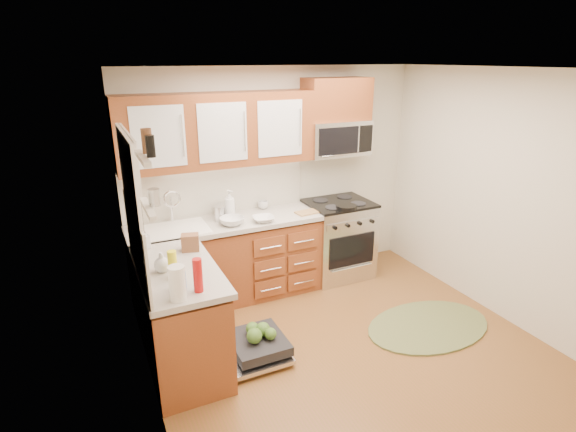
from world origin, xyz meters
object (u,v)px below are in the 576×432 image
dishwasher (254,348)px  stock_pot (226,210)px  upper_cabinets (218,130)px  sink (178,240)px  range (338,239)px  microwave (336,138)px  skillet (346,207)px  bowl_b (232,221)px  paper_towel_roll (177,283)px  cup (263,205)px  bowl_a (263,219)px  cutting_board (307,212)px  rug (428,326)px

dishwasher → stock_pot: size_ratio=3.23×
upper_cabinets → sink: (-0.52, -0.16, -1.07)m
range → microwave: microwave is taller
sink → skillet: bearing=-7.3°
microwave → bowl_b: 1.59m
range → paper_towel_roll: size_ratio=3.62×
cup → paper_towel_roll: bearing=-128.7°
upper_cabinets → dishwasher: bearing=-96.0°
sink → range: bearing=0.3°
microwave → cup: microwave is taller
range → bowl_a: 1.16m
cutting_board → bowl_b: 0.88m
range → cutting_board: range is taller
upper_cabinets → range: bearing=-5.9°
upper_cabinets → dishwasher: upper_cabinets is taller
rug → bowl_b: size_ratio=5.22×
skillet → stock_pot: (-1.29, 0.42, 0.02)m
range → rug: bearing=-80.5°
sink → bowl_a: bearing=-10.9°
stock_pot → paper_towel_roll: paper_towel_roll is taller
upper_cabinets → bowl_a: 1.04m
dishwasher → paper_towel_roll: bearing=-155.5°
upper_cabinets → rug: (1.64, -1.56, -1.86)m
dishwasher → rug: size_ratio=0.52×
dishwasher → bowl_b: bowl_b is taller
sink → bowl_a: bowl_a is taller
stock_pot → dishwasher: bearing=-98.3°
microwave → bowl_b: size_ratio=2.96×
skillet → cutting_board: size_ratio=0.95×
sink → stock_pot: (0.58, 0.18, 0.19)m
range → sink: bearing=-179.7°
upper_cabinets → bowl_a: size_ratio=8.98×
skillet → cutting_board: skillet is taller
range → upper_cabinets: bearing=174.1°
sink → cup: 1.08m
stock_pot → cutting_board: stock_pot is taller
paper_towel_roll → stock_pot: bearing=61.7°
microwave → rug: size_ratio=0.57×
microwave → sink: size_ratio=1.23×
cutting_board → paper_towel_roll: bearing=-142.8°
rug → cup: size_ratio=11.24×
microwave → bowl_b: bearing=-169.7°
dishwasher → cutting_board: (1.04, 1.00, 0.83)m
rug → paper_towel_roll: paper_towel_roll is taller
microwave → upper_cabinets: bearing=179.0°
upper_cabinets → sink: size_ratio=3.31×
stock_pot → cup: 0.47m
range → stock_pot: size_ratio=4.38×
sink → bowl_a: (0.88, -0.17, 0.15)m
bowl_a → cup: (0.16, 0.40, 0.02)m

